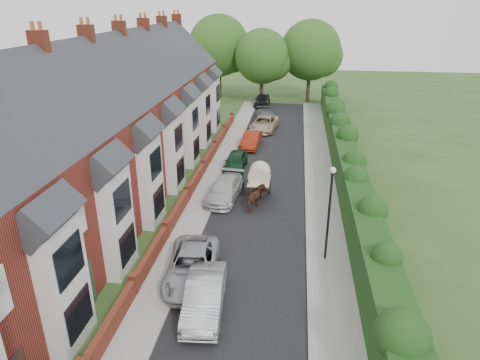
# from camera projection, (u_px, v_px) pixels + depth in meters

# --- Properties ---
(ground) EXTENTS (140.00, 140.00, 0.00)m
(ground) POSITION_uv_depth(u_px,v_px,m) (251.00, 305.00, 18.90)
(ground) COLOR #2D4C1E
(ground) RESTS_ON ground
(road) EXTENTS (6.00, 58.00, 0.02)m
(road) POSITION_uv_depth(u_px,v_px,m) (261.00, 198.00, 29.00)
(road) COLOR black
(road) RESTS_ON ground
(pavement_hedge_side) EXTENTS (2.20, 58.00, 0.12)m
(pavement_hedge_side) POSITION_uv_depth(u_px,v_px,m) (322.00, 201.00, 28.49)
(pavement_hedge_side) COLOR #999791
(pavement_hedge_side) RESTS_ON ground
(pavement_house_side) EXTENTS (1.70, 58.00, 0.12)m
(pavement_house_side) POSITION_uv_depth(u_px,v_px,m) (206.00, 194.00, 29.45)
(pavement_house_side) COLOR #999791
(pavement_house_side) RESTS_ON ground
(kerb_hedge_side) EXTENTS (0.18, 58.00, 0.13)m
(kerb_hedge_side) POSITION_uv_depth(u_px,v_px,m) (307.00, 200.00, 28.61)
(kerb_hedge_side) COLOR #9B9C96
(kerb_hedge_side) RESTS_ON ground
(kerb_house_side) EXTENTS (0.18, 58.00, 0.13)m
(kerb_house_side) POSITION_uv_depth(u_px,v_px,m) (217.00, 195.00, 29.35)
(kerb_house_side) COLOR #9B9C96
(kerb_house_side) RESTS_ON ground
(hedge) EXTENTS (2.10, 58.00, 2.85)m
(hedge) POSITION_uv_depth(u_px,v_px,m) (352.00, 181.00, 27.67)
(hedge) COLOR #113613
(hedge) RESTS_ON ground
(terrace_row) EXTENTS (9.05, 40.50, 11.50)m
(terrace_row) POSITION_uv_depth(u_px,v_px,m) (101.00, 133.00, 27.59)
(terrace_row) COLOR maroon
(terrace_row) RESTS_ON ground
(garden_wall_row) EXTENTS (0.35, 40.35, 1.10)m
(garden_wall_row) POSITION_uv_depth(u_px,v_px,m) (188.00, 194.00, 28.50)
(garden_wall_row) COLOR brown
(garden_wall_row) RESTS_ON ground
(lamppost) EXTENTS (0.32, 0.32, 5.16)m
(lamppost) POSITION_uv_depth(u_px,v_px,m) (330.00, 203.00, 20.86)
(lamppost) COLOR black
(lamppost) RESTS_ON ground
(tree_far_left) EXTENTS (7.14, 6.80, 9.29)m
(tree_far_left) POSITION_uv_depth(u_px,v_px,m) (265.00, 58.00, 53.59)
(tree_far_left) COLOR #332316
(tree_far_left) RESTS_ON ground
(tree_far_right) EXTENTS (7.98, 7.60, 10.31)m
(tree_far_right) POSITION_uv_depth(u_px,v_px,m) (313.00, 52.00, 54.45)
(tree_far_right) COLOR #332316
(tree_far_right) RESTS_ON ground
(tree_far_back) EXTENTS (8.40, 8.00, 10.82)m
(tree_far_back) POSITION_uv_depth(u_px,v_px,m) (222.00, 47.00, 56.70)
(tree_far_back) COLOR #332316
(tree_far_back) RESTS_ON ground
(car_silver_a) EXTENTS (1.92, 4.57, 1.47)m
(car_silver_a) POSITION_uv_depth(u_px,v_px,m) (204.00, 296.00, 18.30)
(car_silver_a) COLOR #9FA0A4
(car_silver_a) RESTS_ON ground
(car_silver_b) EXTENTS (2.89, 5.36, 1.43)m
(car_silver_b) POSITION_uv_depth(u_px,v_px,m) (192.00, 266.00, 20.39)
(car_silver_b) COLOR #9FA1A6
(car_silver_b) RESTS_ON ground
(car_white) EXTENTS (2.42, 4.90, 1.37)m
(car_white) POSITION_uv_depth(u_px,v_px,m) (224.00, 190.00, 28.67)
(car_white) COLOR #BBBBBB
(car_white) RESTS_ON ground
(car_green) EXTENTS (1.71, 3.97, 1.33)m
(car_green) POSITION_uv_depth(u_px,v_px,m) (236.00, 161.00, 33.80)
(car_green) COLOR black
(car_green) RESTS_ON ground
(car_red) EXTENTS (1.66, 4.18, 1.35)m
(car_red) POSITION_uv_depth(u_px,v_px,m) (251.00, 140.00, 38.83)
(car_red) COLOR maroon
(car_red) RESTS_ON ground
(car_beige) EXTENTS (2.95, 5.34, 1.42)m
(car_beige) POSITION_uv_depth(u_px,v_px,m) (264.00, 124.00, 43.84)
(car_beige) COLOR #C4AB8D
(car_beige) RESTS_ON ground
(car_grey) EXTENTS (2.84, 5.13, 1.41)m
(car_grey) POSITION_uv_depth(u_px,v_px,m) (266.00, 117.00, 46.27)
(car_grey) COLOR #54575C
(car_grey) RESTS_ON ground
(car_black) EXTENTS (1.87, 4.60, 1.56)m
(car_black) POSITION_uv_depth(u_px,v_px,m) (262.00, 100.00, 53.97)
(car_black) COLOR black
(car_black) RESTS_ON ground
(horse) EXTENTS (1.31, 2.01, 1.56)m
(horse) POSITION_uv_depth(u_px,v_px,m) (256.00, 199.00, 27.13)
(horse) COLOR #4E2B1C
(horse) RESTS_ON ground
(horse_cart) EXTENTS (1.49, 3.29, 2.38)m
(horse_cart) POSITION_uv_depth(u_px,v_px,m) (259.00, 178.00, 28.73)
(horse_cart) COLOR black
(horse_cart) RESTS_ON ground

